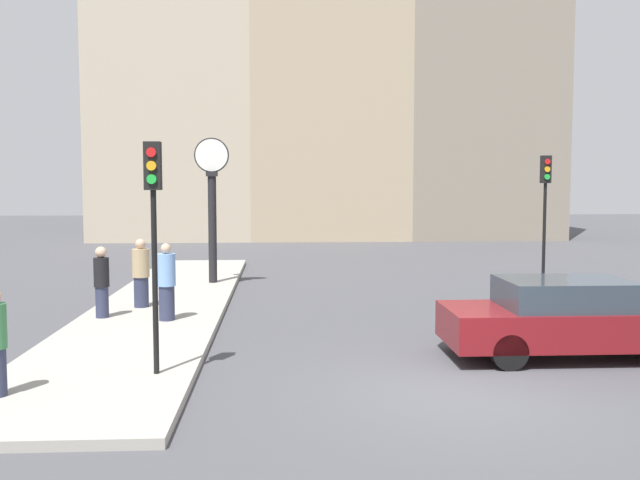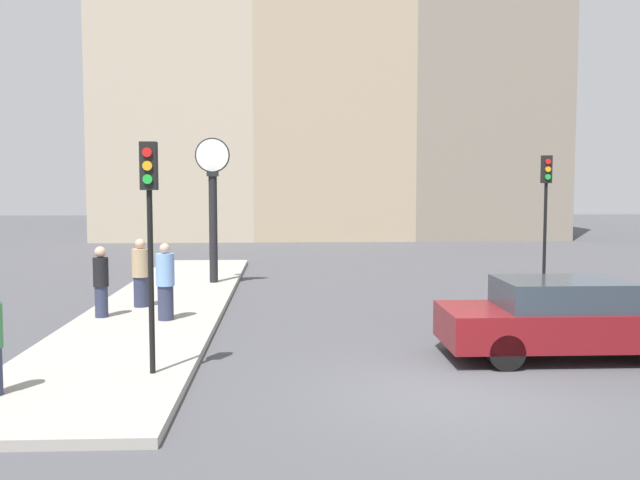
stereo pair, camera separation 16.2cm
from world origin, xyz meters
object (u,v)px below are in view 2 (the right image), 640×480
(pedestrian_black_jacket, at_px, (101,281))
(pedestrian_tan_coat, at_px, (141,273))
(street_clock, at_px, (213,205))
(traffic_light_far, at_px, (546,197))
(pedestrian_blue_stripe, at_px, (165,282))
(sedan_car, at_px, (569,318))
(traffic_light_near, at_px, (150,208))

(pedestrian_black_jacket, bearing_deg, pedestrian_tan_coat, 65.15)
(pedestrian_tan_coat, bearing_deg, street_clock, 72.39)
(traffic_light_far, height_order, street_clock, street_clock)
(pedestrian_blue_stripe, distance_m, pedestrian_black_jacket, 1.57)
(traffic_light_far, distance_m, street_clock, 9.76)
(pedestrian_tan_coat, relative_size, pedestrian_blue_stripe, 0.98)
(sedan_car, relative_size, street_clock, 1.07)
(pedestrian_tan_coat, bearing_deg, sedan_car, -29.45)
(traffic_light_far, xyz_separation_m, pedestrian_tan_coat, (-10.78, -1.74, -1.85))
(street_clock, relative_size, pedestrian_black_jacket, 2.72)
(street_clock, distance_m, pedestrian_black_jacket, 6.17)
(traffic_light_near, height_order, pedestrian_black_jacket, traffic_light_near)
(street_clock, bearing_deg, sedan_car, -51.17)
(sedan_car, bearing_deg, traffic_light_near, -170.20)
(sedan_car, xyz_separation_m, street_clock, (-7.44, 9.25, 1.81))
(traffic_light_near, height_order, street_clock, street_clock)
(traffic_light_near, xyz_separation_m, pedestrian_tan_coat, (-1.44, 6.24, -1.83))
(sedan_car, height_order, street_clock, street_clock)
(pedestrian_tan_coat, bearing_deg, traffic_light_far, 9.18)
(traffic_light_far, distance_m, pedestrian_tan_coat, 11.07)
(traffic_light_near, relative_size, pedestrian_black_jacket, 2.29)
(traffic_light_near, bearing_deg, pedestrian_tan_coat, 103.00)
(pedestrian_tan_coat, relative_size, pedestrian_black_jacket, 1.04)
(pedestrian_blue_stripe, relative_size, pedestrian_black_jacket, 1.06)
(street_clock, relative_size, pedestrian_tan_coat, 2.62)
(traffic_light_far, bearing_deg, pedestrian_tan_coat, -170.82)
(traffic_light_near, distance_m, traffic_light_far, 12.29)
(pedestrian_black_jacket, bearing_deg, sedan_car, -21.03)
(sedan_car, distance_m, street_clock, 12.01)
(street_clock, bearing_deg, traffic_light_far, -15.06)
(traffic_light_near, distance_m, pedestrian_tan_coat, 6.66)
(sedan_car, xyz_separation_m, pedestrian_blue_stripe, (-7.90, 3.23, 0.27))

